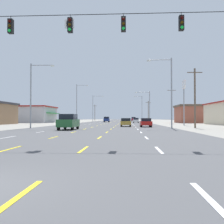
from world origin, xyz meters
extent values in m
plane|color=#4C4C4F|center=(0.00, 66.00, 0.00)|extent=(572.00, 572.00, 0.00)
cube|color=gray|center=(-24.75, 66.00, 0.00)|extent=(28.00, 440.00, 0.01)
cube|color=gray|center=(24.75, 66.00, 0.00)|extent=(28.00, 440.00, 0.01)
cube|color=white|center=(-5.25, 14.50, 0.01)|extent=(0.14, 2.60, 0.01)
cube|color=white|center=(-5.25, 22.00, 0.01)|extent=(0.14, 2.60, 0.01)
cube|color=white|center=(-5.25, 29.50, 0.01)|extent=(0.14, 2.60, 0.01)
cube|color=white|center=(-5.25, 37.00, 0.01)|extent=(0.14, 2.60, 0.01)
cube|color=white|center=(-5.25, 44.50, 0.01)|extent=(0.14, 2.60, 0.01)
cube|color=white|center=(-5.25, 52.00, 0.01)|extent=(0.14, 2.60, 0.01)
cube|color=white|center=(-5.25, 59.50, 0.01)|extent=(0.14, 2.60, 0.01)
cube|color=white|center=(-5.25, 67.00, 0.01)|extent=(0.14, 2.60, 0.01)
cube|color=white|center=(-5.25, 74.50, 0.01)|extent=(0.14, 2.60, 0.01)
cube|color=white|center=(-5.25, 82.00, 0.01)|extent=(0.14, 2.60, 0.01)
cube|color=white|center=(-5.25, 89.50, 0.01)|extent=(0.14, 2.60, 0.01)
cube|color=white|center=(-5.25, 97.00, 0.01)|extent=(0.14, 2.60, 0.01)
cube|color=white|center=(-5.25, 104.50, 0.01)|extent=(0.14, 2.60, 0.01)
cube|color=white|center=(-5.25, 112.00, 0.01)|extent=(0.14, 2.60, 0.01)
cube|color=white|center=(-5.25, 119.50, 0.01)|extent=(0.14, 2.60, 0.01)
cube|color=white|center=(-5.25, 127.00, 0.01)|extent=(0.14, 2.60, 0.01)
cube|color=white|center=(-5.25, 134.50, 0.01)|extent=(0.14, 2.60, 0.01)
cube|color=white|center=(-5.25, 142.00, 0.01)|extent=(0.14, 2.60, 0.01)
cube|color=white|center=(-5.25, 149.50, 0.01)|extent=(0.14, 2.60, 0.01)
cube|color=white|center=(-5.25, 157.00, 0.01)|extent=(0.14, 2.60, 0.01)
cube|color=white|center=(-5.25, 164.50, 0.01)|extent=(0.14, 2.60, 0.01)
cube|color=white|center=(-5.25, 172.00, 0.01)|extent=(0.14, 2.60, 0.01)
cube|color=white|center=(-5.25, 179.50, 0.01)|extent=(0.14, 2.60, 0.01)
cube|color=white|center=(-5.25, 187.00, 0.01)|extent=(0.14, 2.60, 0.01)
cube|color=white|center=(-5.25, 194.50, 0.01)|extent=(0.14, 2.60, 0.01)
cube|color=white|center=(-5.25, 202.00, 0.01)|extent=(0.14, 2.60, 0.01)
cube|color=white|center=(-5.25, 209.50, 0.01)|extent=(0.14, 2.60, 0.01)
cube|color=white|center=(-5.25, 217.00, 0.01)|extent=(0.14, 2.60, 0.01)
cube|color=yellow|center=(-1.75, 7.00, 0.01)|extent=(0.14, 2.60, 0.01)
cube|color=yellow|center=(-1.75, 14.50, 0.01)|extent=(0.14, 2.60, 0.01)
cube|color=yellow|center=(-1.75, 22.00, 0.01)|extent=(0.14, 2.60, 0.01)
cube|color=yellow|center=(-1.75, 29.50, 0.01)|extent=(0.14, 2.60, 0.01)
cube|color=yellow|center=(-1.75, 37.00, 0.01)|extent=(0.14, 2.60, 0.01)
cube|color=yellow|center=(-1.75, 44.50, 0.01)|extent=(0.14, 2.60, 0.01)
cube|color=yellow|center=(-1.75, 52.00, 0.01)|extent=(0.14, 2.60, 0.01)
cube|color=yellow|center=(-1.75, 59.50, 0.01)|extent=(0.14, 2.60, 0.01)
cube|color=yellow|center=(-1.75, 67.00, 0.01)|extent=(0.14, 2.60, 0.01)
cube|color=yellow|center=(-1.75, 74.50, 0.01)|extent=(0.14, 2.60, 0.01)
cube|color=yellow|center=(-1.75, 82.00, 0.01)|extent=(0.14, 2.60, 0.01)
cube|color=yellow|center=(-1.75, 89.50, 0.01)|extent=(0.14, 2.60, 0.01)
cube|color=yellow|center=(-1.75, 97.00, 0.01)|extent=(0.14, 2.60, 0.01)
cube|color=yellow|center=(-1.75, 104.50, 0.01)|extent=(0.14, 2.60, 0.01)
cube|color=yellow|center=(-1.75, 112.00, 0.01)|extent=(0.14, 2.60, 0.01)
cube|color=yellow|center=(-1.75, 119.50, 0.01)|extent=(0.14, 2.60, 0.01)
cube|color=yellow|center=(-1.75, 127.00, 0.01)|extent=(0.14, 2.60, 0.01)
cube|color=yellow|center=(-1.75, 134.50, 0.01)|extent=(0.14, 2.60, 0.01)
cube|color=yellow|center=(-1.75, 142.00, 0.01)|extent=(0.14, 2.60, 0.01)
cube|color=yellow|center=(-1.75, 149.50, 0.01)|extent=(0.14, 2.60, 0.01)
cube|color=yellow|center=(-1.75, 157.00, 0.01)|extent=(0.14, 2.60, 0.01)
cube|color=yellow|center=(-1.75, 164.50, 0.01)|extent=(0.14, 2.60, 0.01)
cube|color=yellow|center=(-1.75, 172.00, 0.01)|extent=(0.14, 2.60, 0.01)
cube|color=yellow|center=(-1.75, 179.50, 0.01)|extent=(0.14, 2.60, 0.01)
cube|color=yellow|center=(-1.75, 187.00, 0.01)|extent=(0.14, 2.60, 0.01)
cube|color=yellow|center=(-1.75, 194.50, 0.01)|extent=(0.14, 2.60, 0.01)
cube|color=yellow|center=(-1.75, 202.00, 0.01)|extent=(0.14, 2.60, 0.01)
cube|color=yellow|center=(-1.75, 209.50, 0.01)|extent=(0.14, 2.60, 0.01)
cube|color=yellow|center=(-1.75, 217.00, 0.01)|extent=(0.14, 2.60, 0.01)
cube|color=yellow|center=(1.75, -0.50, 0.01)|extent=(0.14, 2.60, 0.01)
cube|color=yellow|center=(1.75, 7.00, 0.01)|extent=(0.14, 2.60, 0.01)
cube|color=yellow|center=(1.75, 14.50, 0.01)|extent=(0.14, 2.60, 0.01)
cube|color=yellow|center=(1.75, 22.00, 0.01)|extent=(0.14, 2.60, 0.01)
cube|color=yellow|center=(1.75, 29.50, 0.01)|extent=(0.14, 2.60, 0.01)
cube|color=yellow|center=(1.75, 37.00, 0.01)|extent=(0.14, 2.60, 0.01)
cube|color=yellow|center=(1.75, 44.50, 0.01)|extent=(0.14, 2.60, 0.01)
cube|color=yellow|center=(1.75, 52.00, 0.01)|extent=(0.14, 2.60, 0.01)
cube|color=yellow|center=(1.75, 59.50, 0.01)|extent=(0.14, 2.60, 0.01)
cube|color=yellow|center=(1.75, 67.00, 0.01)|extent=(0.14, 2.60, 0.01)
cube|color=yellow|center=(1.75, 74.50, 0.01)|extent=(0.14, 2.60, 0.01)
cube|color=yellow|center=(1.75, 82.00, 0.01)|extent=(0.14, 2.60, 0.01)
cube|color=yellow|center=(1.75, 89.50, 0.01)|extent=(0.14, 2.60, 0.01)
cube|color=yellow|center=(1.75, 97.00, 0.01)|extent=(0.14, 2.60, 0.01)
cube|color=yellow|center=(1.75, 104.50, 0.01)|extent=(0.14, 2.60, 0.01)
cube|color=yellow|center=(1.75, 112.00, 0.01)|extent=(0.14, 2.60, 0.01)
cube|color=yellow|center=(1.75, 119.50, 0.01)|extent=(0.14, 2.60, 0.01)
cube|color=yellow|center=(1.75, 127.00, 0.01)|extent=(0.14, 2.60, 0.01)
cube|color=yellow|center=(1.75, 134.50, 0.01)|extent=(0.14, 2.60, 0.01)
cube|color=yellow|center=(1.75, 142.00, 0.01)|extent=(0.14, 2.60, 0.01)
cube|color=yellow|center=(1.75, 149.50, 0.01)|extent=(0.14, 2.60, 0.01)
cube|color=yellow|center=(1.75, 157.00, 0.01)|extent=(0.14, 2.60, 0.01)
cube|color=yellow|center=(1.75, 164.50, 0.01)|extent=(0.14, 2.60, 0.01)
cube|color=yellow|center=(1.75, 172.00, 0.01)|extent=(0.14, 2.60, 0.01)
cube|color=yellow|center=(1.75, 179.50, 0.01)|extent=(0.14, 2.60, 0.01)
cube|color=yellow|center=(1.75, 187.00, 0.01)|extent=(0.14, 2.60, 0.01)
cube|color=yellow|center=(1.75, 194.50, 0.01)|extent=(0.14, 2.60, 0.01)
cube|color=yellow|center=(1.75, 202.00, 0.01)|extent=(0.14, 2.60, 0.01)
cube|color=yellow|center=(1.75, 209.50, 0.01)|extent=(0.14, 2.60, 0.01)
cube|color=yellow|center=(1.75, 217.00, 0.01)|extent=(0.14, 2.60, 0.01)
cube|color=white|center=(5.25, -0.50, 0.01)|extent=(0.14, 2.60, 0.01)
cube|color=white|center=(5.25, 7.00, 0.01)|extent=(0.14, 2.60, 0.01)
cube|color=white|center=(5.25, 14.50, 0.01)|extent=(0.14, 2.60, 0.01)
cube|color=white|center=(5.25, 22.00, 0.01)|extent=(0.14, 2.60, 0.01)
cube|color=white|center=(5.25, 29.50, 0.01)|extent=(0.14, 2.60, 0.01)
cube|color=white|center=(5.25, 37.00, 0.01)|extent=(0.14, 2.60, 0.01)
cube|color=white|center=(5.25, 44.50, 0.01)|extent=(0.14, 2.60, 0.01)
cube|color=white|center=(5.25, 52.00, 0.01)|extent=(0.14, 2.60, 0.01)
cube|color=white|center=(5.25, 59.50, 0.01)|extent=(0.14, 2.60, 0.01)
cube|color=white|center=(5.25, 67.00, 0.01)|extent=(0.14, 2.60, 0.01)
cube|color=white|center=(5.25, 74.50, 0.01)|extent=(0.14, 2.60, 0.01)
cube|color=white|center=(5.25, 82.00, 0.01)|extent=(0.14, 2.60, 0.01)
cube|color=white|center=(5.25, 89.50, 0.01)|extent=(0.14, 2.60, 0.01)
cube|color=white|center=(5.25, 97.00, 0.01)|extent=(0.14, 2.60, 0.01)
cube|color=white|center=(5.25, 104.50, 0.01)|extent=(0.14, 2.60, 0.01)
cube|color=white|center=(5.25, 112.00, 0.01)|extent=(0.14, 2.60, 0.01)
cube|color=white|center=(5.25, 119.50, 0.01)|extent=(0.14, 2.60, 0.01)
cube|color=white|center=(5.25, 127.00, 0.01)|extent=(0.14, 2.60, 0.01)
cube|color=white|center=(5.25, 134.50, 0.01)|extent=(0.14, 2.60, 0.01)
cube|color=white|center=(5.25, 142.00, 0.01)|extent=(0.14, 2.60, 0.01)
cube|color=white|center=(5.25, 149.50, 0.01)|extent=(0.14, 2.60, 0.01)
cube|color=white|center=(5.25, 157.00, 0.01)|extent=(0.14, 2.60, 0.01)
cube|color=white|center=(5.25, 164.50, 0.01)|extent=(0.14, 2.60, 0.01)
cube|color=white|center=(5.25, 172.00, 0.01)|extent=(0.14, 2.60, 0.01)
cube|color=white|center=(5.25, 179.50, 0.01)|extent=(0.14, 2.60, 0.01)
cube|color=white|center=(5.25, 187.00, 0.01)|extent=(0.14, 2.60, 0.01)
cube|color=white|center=(5.25, 194.50, 0.01)|extent=(0.14, 2.60, 0.01)
cube|color=white|center=(5.25, 202.00, 0.01)|extent=(0.14, 2.60, 0.01)
cube|color=white|center=(5.25, 209.50, 0.01)|extent=(0.14, 2.60, 0.01)
cube|color=white|center=(5.25, 217.00, 0.01)|extent=(0.14, 2.60, 0.01)
cylinder|color=black|center=(0.00, 11.26, 8.06)|extent=(26.90, 0.04, 0.04)
cube|color=white|center=(0.15, 11.20, 7.47)|extent=(0.60, 0.04, 0.60)
cube|color=black|center=(0.15, 11.18, 7.47)|extent=(0.36, 0.01, 0.36)
cube|color=black|center=(-3.65, 11.16, 7.36)|extent=(0.30, 0.34, 0.92)
cylinder|color=black|center=(-3.65, 11.16, 7.94)|extent=(0.03, 0.03, 0.24)
sphere|color=#2F0402|center=(-3.65, 10.98, 7.64)|extent=(0.20, 0.20, 0.20)
sphere|color=#352202|center=(-3.65, 10.98, 7.34)|extent=(0.20, 0.20, 0.20)
sphere|color=green|center=(-3.65, 10.98, 7.04)|extent=(0.20, 0.20, 0.20)
cube|color=black|center=(3.58, 11.16, 7.36)|extent=(0.30, 0.34, 0.92)
cylinder|color=black|center=(3.58, 11.16, 7.94)|extent=(0.03, 0.03, 0.24)
sphere|color=#2F0402|center=(3.58, 10.98, 7.64)|extent=(0.20, 0.20, 0.20)
sphere|color=#352202|center=(3.58, 10.98, 7.34)|extent=(0.20, 0.20, 0.20)
sphere|color=green|center=(3.58, 10.98, 7.04)|extent=(0.20, 0.20, 0.20)
cube|color=black|center=(0.21, 11.16, 7.36)|extent=(0.30, 0.34, 0.92)
cylinder|color=black|center=(0.21, 11.16, 7.94)|extent=(0.03, 0.03, 0.24)
sphere|color=#2F0402|center=(0.21, 10.98, 7.64)|extent=(0.20, 0.20, 0.20)
sphere|color=#352202|center=(0.21, 10.98, 7.34)|extent=(0.20, 0.20, 0.20)
sphere|color=green|center=(0.21, 10.98, 7.04)|extent=(0.20, 0.20, 0.20)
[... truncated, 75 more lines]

